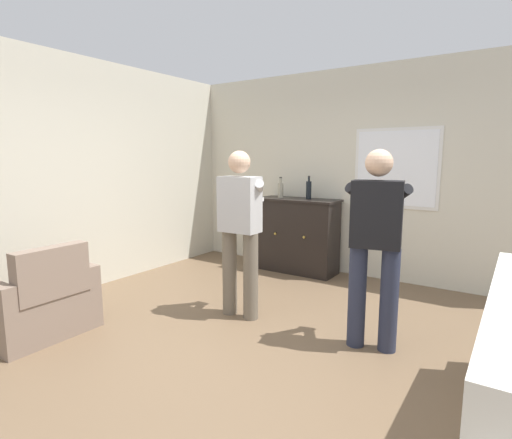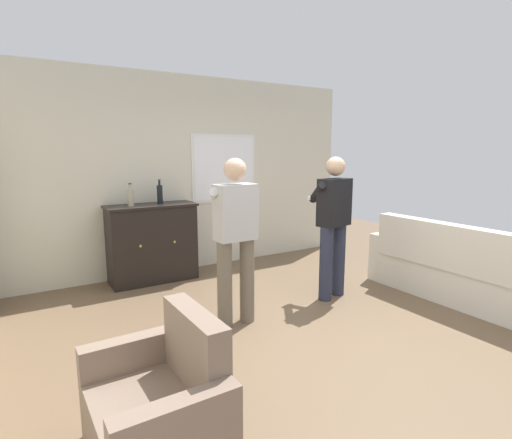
{
  "view_description": "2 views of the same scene",
  "coord_description": "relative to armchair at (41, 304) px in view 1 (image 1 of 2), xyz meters",
  "views": [
    {
      "loc": [
        1.81,
        -2.65,
        1.61
      ],
      "look_at": [
        -0.32,
        0.54,
        1.02
      ],
      "focal_mm": 28.0,
      "sensor_mm": 36.0,
      "label": 1
    },
    {
      "loc": [
        -2.35,
        -2.87,
        1.75
      ],
      "look_at": [
        -0.27,
        0.5,
        1.06
      ],
      "focal_mm": 28.0,
      "sensor_mm": 36.0,
      "label": 2
    }
  ],
  "objects": [
    {
      "name": "wall_back_with_window",
      "position": [
        1.76,
        3.52,
        1.11
      ],
      "size": [
        5.2,
        0.15,
        2.8
      ],
      "color": "beige",
      "rests_on": "ground"
    },
    {
      "name": "wall_side_left",
      "position": [
        -0.91,
        0.86,
        1.11
      ],
      "size": [
        0.12,
        5.2,
        2.8
      ],
      "primitive_type": "cube",
      "color": "beige",
      "rests_on": "ground"
    },
    {
      "name": "armchair",
      "position": [
        0.0,
        0.0,
        0.0
      ],
      "size": [
        0.66,
        0.89,
        0.85
      ],
      "color": "#7F6B5B",
      "rests_on": "ground"
    },
    {
      "name": "sideboard_cabinet",
      "position": [
        0.95,
        3.16,
        0.24
      ],
      "size": [
        1.17,
        0.49,
        1.05
      ],
      "color": "black",
      "rests_on": "ground"
    },
    {
      "name": "bottle_liquor_amber",
      "position": [
        0.69,
        3.13,
        0.87
      ],
      "size": [
        0.08,
        0.08,
        0.3
      ],
      "color": "gray",
      "rests_on": "sideboard_cabinet"
    },
    {
      "name": "ground",
      "position": [
        1.75,
        0.86,
        -0.29
      ],
      "size": [
        10.4,
        10.4,
        0.0
      ],
      "primitive_type": "plane",
      "color": "brown"
    },
    {
      "name": "person_standing_left",
      "position": [
        1.25,
        1.38,
        0.65
      ],
      "size": [
        0.56,
        0.48,
        1.68
      ],
      "color": "#6B6051",
      "rests_on": "ground"
    },
    {
      "name": "bottle_wine_green",
      "position": [
        1.1,
        3.2,
        0.89
      ],
      "size": [
        0.08,
        0.08,
        0.32
      ],
      "color": "black",
      "rests_on": "sideboard_cabinet"
    },
    {
      "name": "person_standing_right",
      "position": [
        2.59,
        1.44,
        0.65
      ],
      "size": [
        0.55,
        0.51,
        1.68
      ],
      "color": "#282D42",
      "rests_on": "ground"
    }
  ]
}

